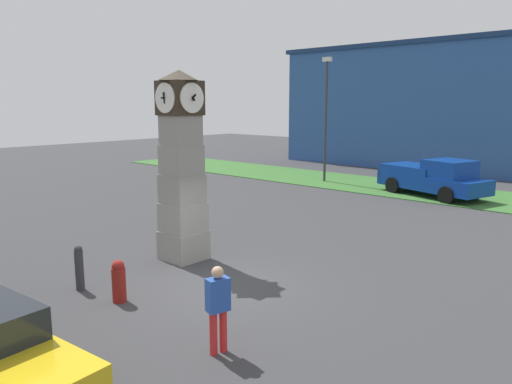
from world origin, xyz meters
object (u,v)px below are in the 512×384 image
pedestrian_near_bench (218,304)px  street_lamp_near_road (326,112)px  bollard_near_tower (119,281)px  pickup_truck (433,177)px  bollard_mid_row (79,267)px  clock_tower (182,171)px

pedestrian_near_bench → street_lamp_near_road: size_ratio=0.24×
bollard_near_tower → pickup_truck: pickup_truck is taller
bollard_near_tower → pickup_truck: (-0.11, 17.39, 0.43)m
bollard_near_tower → pickup_truck: bearing=90.4°
bollard_near_tower → bollard_mid_row: size_ratio=0.89×
pickup_truck → street_lamp_near_road: bearing=177.1°
pickup_truck → bollard_near_tower: bearing=-89.6°
bollard_mid_row → street_lamp_near_road: (-5.26, 17.94, 3.41)m
bollard_mid_row → pickup_truck: 17.66m
bollard_near_tower → bollard_mid_row: bollard_mid_row is taller
bollard_near_tower → pedestrian_near_bench: 3.41m
pickup_truck → pedestrian_near_bench: (3.49, -17.50, 0.00)m
bollard_near_tower → bollard_mid_row: bearing=-170.2°
pickup_truck → pedestrian_near_bench: 17.85m
clock_tower → pedestrian_near_bench: 5.94m
clock_tower → pickup_truck: size_ratio=0.94×
bollard_mid_row → pedestrian_near_bench: pedestrian_near_bench is taller
clock_tower → street_lamp_near_road: bearing=109.5°
bollard_mid_row → pickup_truck: (1.23, 17.62, 0.37)m
clock_tower → bollard_mid_row: clock_tower is taller
bollard_mid_row → pickup_truck: size_ratio=0.20×
pickup_truck → street_lamp_near_road: street_lamp_near_road is taller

